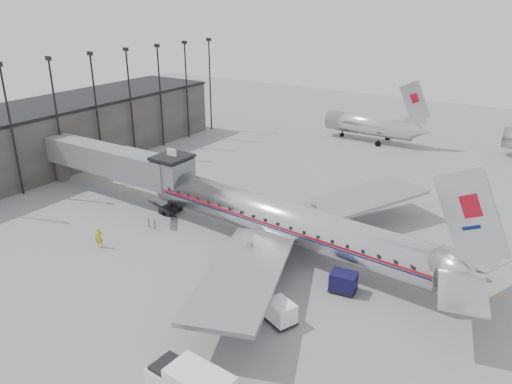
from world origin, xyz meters
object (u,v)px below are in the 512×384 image
airliner (287,222)px  baggage_cart_white (280,312)px  baggage_cart_navy (343,282)px  ramp_worker (99,238)px

airliner → baggage_cart_white: 11.04m
baggage_cart_navy → baggage_cart_white: bearing=-116.1°
ramp_worker → baggage_cart_white: bearing=-43.4°
baggage_cart_navy → baggage_cart_white: baggage_cart_white is taller
baggage_cart_white → ramp_worker: bearing=-159.3°
airliner → baggage_cart_navy: size_ratio=15.88×
ramp_worker → baggage_cart_navy: bearing=-27.3°
airliner → baggage_cart_white: bearing=-57.7°
airliner → baggage_cart_navy: (7.16, -3.35, -2.02)m
airliner → baggage_cart_white: (5.09, -9.59, -2.00)m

